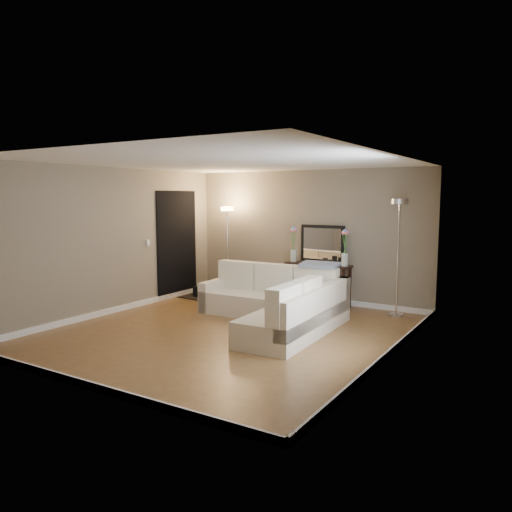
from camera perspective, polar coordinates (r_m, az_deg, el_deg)
The scene contains 23 objects.
floor at distance 7.84m, azimuth -3.11°, elevation -8.64°, with size 5.00×5.50×0.01m, color brown.
ceiling at distance 7.58m, azimuth -3.23°, elevation 10.76°, with size 5.00×5.50×0.01m, color white.
wall_back at distance 9.98m, azimuth 5.92°, elevation 2.27°, with size 5.00×0.02×2.60m, color gray.
wall_front at distance 5.58m, azimuth -19.58°, elevation -1.64°, with size 5.00×0.02×2.60m, color gray.
wall_left at distance 9.26m, azimuth -16.04°, elevation 1.69°, with size 0.02×5.50×2.60m, color gray.
wall_right at distance 6.51m, azimuth 15.29°, elevation -0.33°, with size 0.02×5.50×2.60m, color gray.
baseboard_back at distance 10.13m, azimuth 5.77°, elevation -4.80°, with size 5.00×0.03×0.10m, color white.
baseboard_front at distance 5.90m, azimuth -18.89°, elevation -13.71°, with size 5.00×0.03×0.10m, color white.
baseboard_left at distance 9.43m, azimuth -15.68°, elevation -5.90°, with size 0.03×5.50×0.10m, color white.
baseboard_right at distance 6.78m, azimuth 14.75°, elevation -10.86°, with size 0.03×5.50×0.10m, color white.
doorway at distance 10.47m, azimuth -9.01°, elevation 1.34°, with size 0.02×1.20×2.20m, color black.
switch_plate at distance 9.84m, azimuth -12.24°, elevation 1.50°, with size 0.02×0.08×0.12m, color white.
sectional_sofa at distance 8.24m, azimuth 2.65°, elevation -5.47°, with size 2.62×2.46×0.89m.
throw_blanket at distance 8.50m, azimuth 7.30°, elevation -0.98°, with size 0.64×0.37×0.05m, color slate.
console_table at distance 9.71m, azimuth 6.64°, elevation -2.90°, with size 1.33×0.44×0.80m.
leaning_mirror at distance 9.72m, azimuth 7.60°, elevation 1.39°, with size 0.93×0.10×0.72m.
table_decor at distance 9.58m, azimuth 6.98°, elevation -0.71°, with size 0.56×0.13×0.13m.
flower_vase_left at distance 9.86m, azimuth 4.29°, elevation 1.04°, with size 0.15×0.13×0.69m.
flower_vase_right at distance 9.34m, azimuth 10.11°, elevation 0.63°, with size 0.15×0.13×0.69m.
floor_lamp_lit at distance 10.49m, azimuth -3.29°, elevation 2.62°, with size 0.27×0.27×1.87m.
floor_lamp_unlit at distance 8.93m, azimuth 15.98°, elevation 2.45°, with size 0.37×0.37×2.04m.
charcoal_rug at distance 10.45m, azimuth -4.88°, elevation -4.67°, with size 1.22×0.91×0.02m, color black.
black_bag at distance 10.48m, azimuth -6.09°, elevation -4.06°, with size 0.35×0.24×0.22m, color black.
Camera 1 is at (4.32, -6.20, 2.08)m, focal length 35.00 mm.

